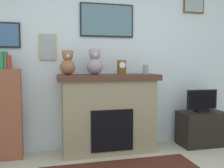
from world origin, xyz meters
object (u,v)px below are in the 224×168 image
Objects in this scene: tv_stand at (201,128)px; television at (202,101)px; fireplace at (108,113)px; teddy_bear_brown at (95,63)px; mantel_clock at (122,67)px; bookshelf at (2,111)px; teddy_bear_cream at (68,64)px; candle_jar at (146,69)px.

television is at bearing -90.00° from tv_stand.
fireplace is 0.72m from teddy_bear_brown.
mantel_clock reaches higher than tv_stand.
bookshelf is at bearing 177.94° from television.
teddy_bear_cream is 0.93× the size of teddy_bear_brown.
mantel_clock reaches higher than fireplace.
bookshelf is 1.34m from teddy_bear_brown.
tv_stand is at bearing -2.03° from bookshelf.
fireplace is 1.00× the size of bookshelf.
fireplace is 4.23× the size of teddy_bear_cream.
fireplace reaches higher than tv_stand.
mantel_clock is 0.59× the size of teddy_bear_cream.
mantel_clock is at bearing -5.76° from fireplace.
teddy_bear_cream reaches higher than tv_stand.
tv_stand is 2.21m from teddy_bear_cream.
candle_jar reaches higher than tv_stand.
teddy_bear_brown reaches higher than mantel_clock.
teddy_bear_cream is 0.36m from teddy_bear_brown.
fireplace is at bearing 177.29° from tv_stand.
tv_stand is at bearing -2.71° from fireplace.
bookshelf is at bearing 178.14° from mantel_clock.
mantel_clock is (-1.25, 0.05, 0.93)m from tv_stand.
teddy_bear_cream is at bearing 179.95° from mantel_clock.
candle_jar is 1.10m from teddy_bear_cream.
fireplace is 3.93× the size of teddy_bear_brown.
television is 1.01m from candle_jar.
candle_jar is at bearing -1.48° from bookshelf.
tv_stand is at bearing -1.43° from teddy_bear_cream.
teddy_bear_cream is (-0.55, -0.02, 0.68)m from fireplace.
mantel_clock is 0.74m from teddy_bear_cream.
teddy_bear_cream is (-1.10, -0.00, 0.08)m from candle_jar.
mantel_clock is at bearing 177.75° from tv_stand.
fireplace is at bearing -1.33° from bookshelf.
bookshelf is 2.82m from television.
fireplace is at bearing 178.13° from candle_jar.
fireplace is 2.81× the size of television.
teddy_bear_brown is (-1.62, 0.05, 0.58)m from television.
tv_stand is 1.36× the size of television.
candle_jar is 0.74m from teddy_bear_brown.
teddy_bear_cream is at bearing -179.98° from candle_jar.
teddy_bear_brown is (-0.19, -0.02, 0.70)m from fireplace.
bookshelf is at bearing 177.97° from tv_stand.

